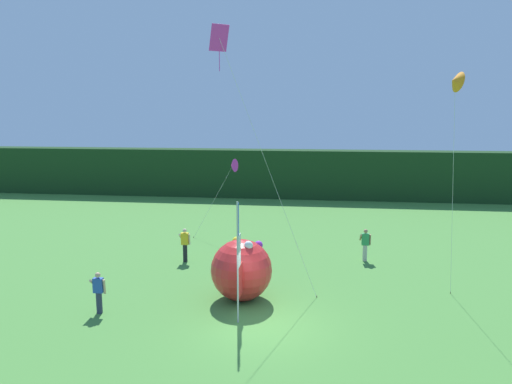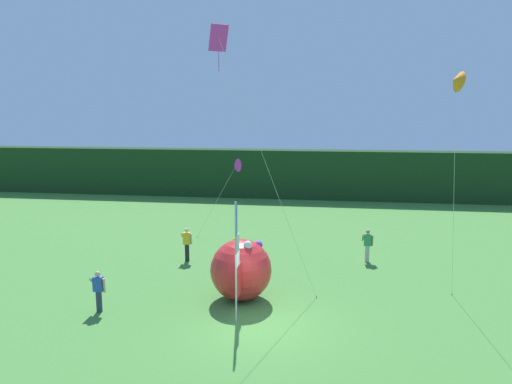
% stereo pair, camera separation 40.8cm
% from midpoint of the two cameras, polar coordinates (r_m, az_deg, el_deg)
% --- Properties ---
extents(ground_plane, '(120.00, 120.00, 0.00)m').
position_cam_midpoint_polar(ground_plane, '(17.42, 0.10, -15.69)').
color(ground_plane, '#478438').
extents(distant_treeline, '(80.00, 2.40, 4.22)m').
position_cam_midpoint_polar(distant_treeline, '(42.37, 4.69, 2.17)').
color(distant_treeline, '#193819').
rests_on(distant_treeline, ground).
extents(banner_flag, '(0.06, 1.03, 4.39)m').
position_cam_midpoint_polar(banner_flag, '(17.20, -2.72, -8.49)').
color(banner_flag, '#B7B7BC').
rests_on(banner_flag, ground).
extents(person_near_banner, '(0.55, 0.48, 1.58)m').
position_cam_midpoint_polar(person_near_banner, '(19.08, -18.89, -11.19)').
color(person_near_banner, '#2D334C').
rests_on(person_near_banner, ground).
extents(person_mid_field, '(0.55, 0.48, 1.65)m').
position_cam_midpoint_polar(person_mid_field, '(24.75, 12.46, -6.10)').
color(person_mid_field, '#B7B2A3').
rests_on(person_mid_field, ground).
extents(person_far_left, '(0.55, 0.48, 1.71)m').
position_cam_midpoint_polar(person_far_left, '(24.34, -8.97, -6.17)').
color(person_far_left, black).
rests_on(person_far_left, ground).
extents(inflatable_balloon, '(2.45, 2.45, 2.52)m').
position_cam_midpoint_polar(inflatable_balloon, '(19.23, -2.36, -9.27)').
color(inflatable_balloon, red).
rests_on(inflatable_balloon, ground).
extents(kite_magenta_delta_0, '(2.70, 0.83, 4.79)m').
position_cam_midpoint_polar(kite_magenta_delta_0, '(27.94, -3.20, 3.17)').
color(kite_magenta_delta_0, brown).
rests_on(kite_magenta_delta_0, ground).
extents(kite_magenta_diamond_1, '(4.11, 1.29, 10.55)m').
position_cam_midpoint_polar(kite_magenta_diamond_1, '(18.15, -4.37, 16.07)').
color(kite_magenta_diamond_1, brown).
rests_on(kite_magenta_diamond_1, ground).
extents(kite_orange_delta_2, '(1.04, 1.76, 8.92)m').
position_cam_midpoint_polar(kite_orange_delta_2, '(18.99, 22.13, 12.04)').
color(kite_orange_delta_2, brown).
rests_on(kite_orange_delta_2, ground).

